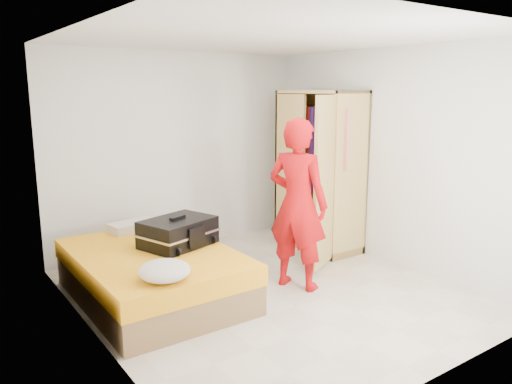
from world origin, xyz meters
TOP-DOWN VIEW (x-y plane):
  - room at (0.00, 0.00)m, footprint 4.00×4.02m
  - bed at (-1.05, 0.57)m, footprint 1.42×2.02m
  - wardrobe at (1.45, 0.84)m, footprint 1.11×1.45m
  - person at (0.35, -0.04)m, footprint 0.67×0.79m
  - suitcase at (-0.75, 0.59)m, footprint 0.86×0.73m
  - round_cushion at (-1.28, -0.22)m, footprint 0.45×0.45m
  - pillow at (-0.91, 1.42)m, footprint 0.61×0.37m

SIDE VIEW (x-z plane):
  - bed at x=-1.05m, z-range 0.00..0.50m
  - pillow at x=-0.91m, z-range 0.50..0.60m
  - round_cushion at x=-1.28m, z-range 0.50..0.67m
  - suitcase at x=-0.75m, z-range 0.48..0.80m
  - person at x=0.35m, z-range 0.00..1.83m
  - wardrobe at x=1.45m, z-range -0.05..2.05m
  - room at x=0.00m, z-range 0.00..2.60m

